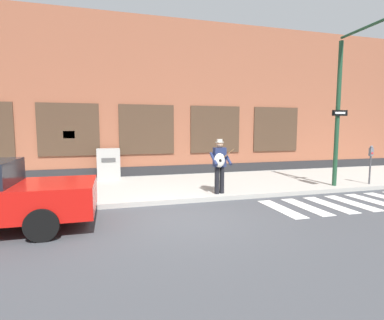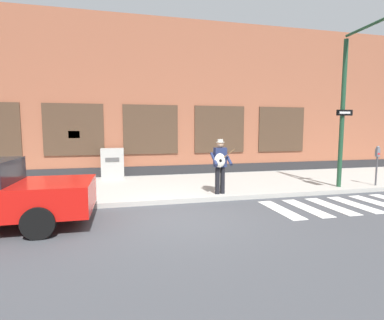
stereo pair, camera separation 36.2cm
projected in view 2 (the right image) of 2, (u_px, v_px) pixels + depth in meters
ground_plane at (177, 219)px, 7.34m from camera, size 160.00×160.00×0.00m
sidewalk at (158, 187)px, 10.96m from camera, size 28.00×4.68×0.14m
building_backdrop at (146, 103)px, 14.79m from camera, size 28.00×4.06×6.92m
crosswalk at (355, 204)px, 8.69m from camera, size 5.20×1.90×0.01m
busker at (220, 163)px, 9.37m from camera, size 0.72×0.54×1.73m
traffic_light at (369, 77)px, 9.12m from camera, size 0.66×3.11×5.26m
parking_meter at (377, 160)px, 10.78m from camera, size 0.13×0.11×1.44m
utility_box at (113, 163)px, 12.33m from camera, size 0.91×0.60×1.24m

